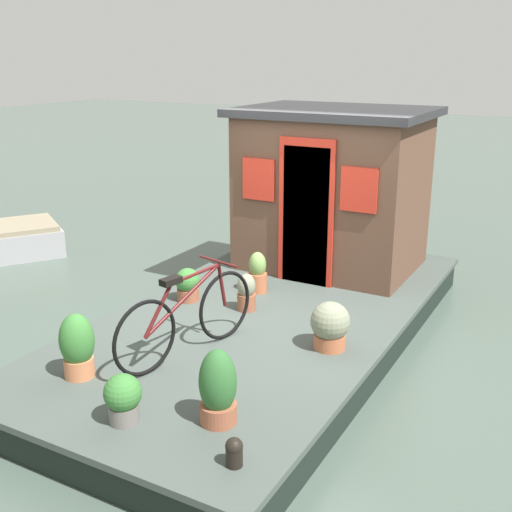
% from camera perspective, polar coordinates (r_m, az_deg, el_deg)
% --- Properties ---
extents(ground_plane, '(60.00, 60.00, 0.00)m').
position_cam_1_polar(ground_plane, '(7.24, 0.77, -7.74)').
color(ground_plane, '#47564C').
extents(houseboat_deck, '(5.96, 2.96, 0.38)m').
position_cam_1_polar(houseboat_deck, '(7.16, 0.78, -6.36)').
color(houseboat_deck, '#424C47').
rests_on(houseboat_deck, ground_plane).
extents(houseboat_cabin, '(1.83, 2.39, 2.09)m').
position_cam_1_polar(houseboat_cabin, '(8.40, 6.90, 6.06)').
color(houseboat_cabin, brown).
rests_on(houseboat_cabin, houseboat_deck).
extents(bicycle, '(1.68, 0.54, 0.84)m').
position_cam_1_polar(bicycle, '(5.98, -6.20, -5.48)').
color(bicycle, black).
rests_on(bicycle, houseboat_deck).
extents(potted_plant_geranium, '(0.23, 0.23, 0.50)m').
position_cam_1_polar(potted_plant_geranium, '(7.57, 0.13, -1.56)').
color(potted_plant_geranium, '#B2603D').
rests_on(potted_plant_geranium, houseboat_deck).
extents(potted_plant_thyme, '(0.31, 0.31, 0.60)m').
position_cam_1_polar(potted_plant_thyme, '(5.81, -15.79, -7.79)').
color(potted_plant_thyme, '#C6754C').
rests_on(potted_plant_thyme, houseboat_deck).
extents(potted_plant_fern, '(0.29, 0.29, 0.39)m').
position_cam_1_polar(potted_plant_fern, '(7.36, -6.16, -2.55)').
color(potted_plant_fern, '#935138').
rests_on(potted_plant_fern, houseboat_deck).
extents(potted_plant_mint, '(0.30, 0.30, 0.40)m').
position_cam_1_polar(potted_plant_mint, '(5.09, -11.88, -12.37)').
color(potted_plant_mint, slate).
rests_on(potted_plant_mint, houseboat_deck).
extents(potted_plant_ivy, '(0.21, 0.21, 0.42)m').
position_cam_1_polar(potted_plant_ivy, '(7.04, -0.87, -3.30)').
color(potted_plant_ivy, '#935138').
rests_on(potted_plant_ivy, houseboat_deck).
extents(potted_plant_succulent, '(0.39, 0.39, 0.47)m').
position_cam_1_polar(potted_plant_succulent, '(6.18, 6.69, -6.21)').
color(potted_plant_succulent, '#B2603D').
rests_on(potted_plant_succulent, houseboat_deck).
extents(potted_plant_sage, '(0.29, 0.29, 0.62)m').
position_cam_1_polar(potted_plant_sage, '(4.96, -3.45, -11.85)').
color(potted_plant_sage, '#935138').
rests_on(potted_plant_sage, houseboat_deck).
extents(mooring_bollard, '(0.13, 0.13, 0.22)m').
position_cam_1_polar(mooring_bollard, '(4.58, -1.98, -17.17)').
color(mooring_bollard, black).
rests_on(mooring_bollard, houseboat_deck).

